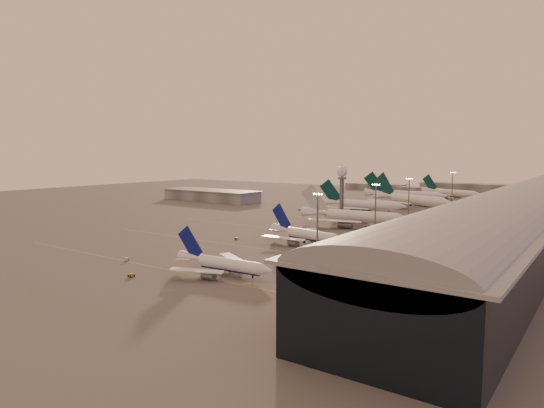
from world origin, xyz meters
The scene contains 27 objects.
ground centered at (0.00, 0.00, 0.00)m, with size 700.00×700.00×0.00m, color #4D4B4B.
taxiway_markings centered at (30.00, 56.00, 0.01)m, with size 180.00×185.25×0.02m.
terminal centered at (107.88, 110.09, 10.52)m, with size 57.00×362.00×23.04m.
hangar centered at (-120.00, 140.00, 4.32)m, with size 82.00×27.00×8.50m.
radar_tower centered at (5.00, 120.00, 20.95)m, with size 6.40×6.40×31.10m.
mast_a centered at (58.00, 0.00, 13.74)m, with size 3.60×0.56×25.00m.
mast_b centered at (55.00, 55.00, 13.74)m, with size 3.60×0.56×25.00m.
mast_c centered at (50.00, 110.00, 13.74)m, with size 3.60×0.56×25.00m.
mast_d centered at (48.00, 200.00, 13.74)m, with size 3.60×0.56×25.00m.
distant_horizon centered at (2.62, 325.14, 3.89)m, with size 165.00×37.50×9.00m.
narrowbody_near centered at (41.60, -29.50, 2.91)m, with size 36.77×29.31×14.36m.
narrowbody_mid centered at (35.57, 29.77, 3.21)m, with size 40.16×31.76×15.83m.
widebody_white centered at (29.45, 87.09, 3.63)m, with size 59.46×47.37×20.96m.
greentail_a centered at (9.28, 140.15, 3.63)m, with size 56.40×45.24×20.56m.
greentail_b centered at (25.41, 184.71, 4.18)m, with size 62.56×49.66×23.69m.
greentail_c centered at (8.17, 218.22, 4.06)m, with size 62.91×50.44×22.97m.
greentail_d centered at (28.23, 270.14, 3.41)m, with size 52.00×41.47×19.28m.
gsv_truck_a centered at (1.32, -34.48, 1.27)m, with size 6.25×5.47×2.49m.
gsv_tug_near centered at (20.26, -48.02, 0.54)m, with size 2.83×4.00×1.04m.
gsv_catering_a centered at (48.77, -0.69, 2.02)m, with size 5.33×3.37×4.05m.
gsv_tug_mid centered at (5.54, 19.93, 0.45)m, with size 3.55×3.14×0.87m.
gsv_truck_b centered at (62.11, 35.90, 1.20)m, with size 6.15×3.30×2.36m.
gsv_truck_c centered at (-2.92, 65.40, 1.07)m, with size 5.41×4.36×2.10m.
gsv_catering_b centered at (61.76, 64.68, 2.26)m, with size 5.98×3.96×4.52m.
gsv_tug_far centered at (7.62, 102.31, 0.46)m, with size 3.40×3.63×0.90m.
gsv_truck_d centered at (-28.42, 125.79, 1.23)m, with size 2.61×6.13×2.41m.
gsv_tug_hangar centered at (49.58, 157.72, 0.45)m, with size 3.59×3.28×0.88m.
Camera 1 is at (139.90, -141.08, 38.29)m, focal length 32.00 mm.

